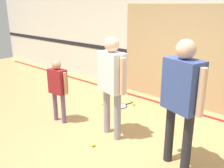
# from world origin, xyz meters

# --- Properties ---
(ground_plane) EXTENTS (16.00, 16.00, 0.00)m
(ground_plane) POSITION_xyz_m (0.00, 0.00, 0.00)
(ground_plane) COLOR tan
(wall_back) EXTENTS (16.00, 0.07, 3.20)m
(wall_back) POSITION_xyz_m (0.00, 2.28, 1.60)
(wall_back) COLOR silver
(wall_back) RESTS_ON ground_plane
(wall_panel) EXTENTS (2.75, 0.05, 2.25)m
(wall_panel) POSITION_xyz_m (-0.19, 2.22, 1.12)
(wall_panel) COLOR tan
(wall_panel) RESTS_ON ground_plane
(floor_stripe) EXTENTS (14.40, 0.10, 0.01)m
(floor_stripe) POSITION_xyz_m (0.00, 1.90, 0.00)
(floor_stripe) COLOR red
(floor_stripe) RESTS_ON ground_plane
(person_instructor) EXTENTS (0.65, 0.37, 1.75)m
(person_instructor) POSITION_xyz_m (-0.15, 0.00, 1.08)
(person_instructor) COLOR gray
(person_instructor) RESTS_ON ground_plane
(person_student_left) EXTENTS (0.47, 0.23, 1.25)m
(person_student_left) POSITION_xyz_m (-1.29, -0.27, 0.77)
(person_student_left) COLOR #6B4C70
(person_student_left) RESTS_ON ground_plane
(person_student_right) EXTENTS (0.67, 0.42, 1.83)m
(person_student_right) POSITION_xyz_m (1.14, -0.05, 1.13)
(person_student_right) COLOR #232328
(person_student_right) RESTS_ON ground_plane
(racket_spare_on_floor) EXTENTS (0.37, 0.55, 0.03)m
(racket_spare_on_floor) POSITION_xyz_m (-0.86, 1.13, 0.01)
(racket_spare_on_floor) COLOR #28282D
(racket_spare_on_floor) RESTS_ON ground_plane
(tennis_ball_near_instructor) EXTENTS (0.07, 0.07, 0.07)m
(tennis_ball_near_instructor) POSITION_xyz_m (-0.13, -0.49, 0.03)
(tennis_ball_near_instructor) COLOR #CCE038
(tennis_ball_near_instructor) RESTS_ON ground_plane
(tennis_ball_by_spare_racket) EXTENTS (0.07, 0.07, 0.07)m
(tennis_ball_by_spare_racket) POSITION_xyz_m (-0.68, 1.37, 0.03)
(tennis_ball_by_spare_racket) COLOR #CCE038
(tennis_ball_by_spare_racket) RESTS_ON ground_plane
(tennis_ball_stray_left) EXTENTS (0.07, 0.07, 0.07)m
(tennis_ball_stray_left) POSITION_xyz_m (-1.24, 0.92, 0.03)
(tennis_ball_stray_left) COLOR #CCE038
(tennis_ball_stray_left) RESTS_ON ground_plane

